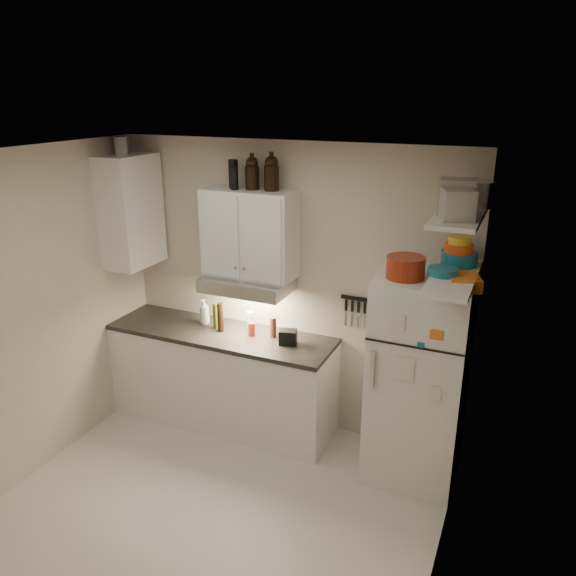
% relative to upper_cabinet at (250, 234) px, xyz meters
% --- Properties ---
extents(floor, '(3.20, 3.00, 0.02)m').
position_rel_upper_cabinet_xyz_m(floor, '(0.30, -1.33, -1.84)').
color(floor, silver).
rests_on(floor, ground).
extents(ceiling, '(3.20, 3.00, 0.02)m').
position_rel_upper_cabinet_xyz_m(ceiling, '(0.30, -1.33, 0.78)').
color(ceiling, white).
rests_on(ceiling, ground).
extents(back_wall, '(3.20, 0.02, 2.60)m').
position_rel_upper_cabinet_xyz_m(back_wall, '(0.30, 0.18, -0.53)').
color(back_wall, beige).
rests_on(back_wall, ground).
extents(left_wall, '(0.02, 3.00, 2.60)m').
position_rel_upper_cabinet_xyz_m(left_wall, '(-1.31, -1.33, -0.53)').
color(left_wall, beige).
rests_on(left_wall, ground).
extents(right_wall, '(0.02, 3.00, 2.60)m').
position_rel_upper_cabinet_xyz_m(right_wall, '(1.91, -1.33, -0.53)').
color(right_wall, beige).
rests_on(right_wall, ground).
extents(base_cabinet, '(2.10, 0.60, 0.88)m').
position_rel_upper_cabinet_xyz_m(base_cabinet, '(-0.25, -0.14, -1.39)').
color(base_cabinet, white).
rests_on(base_cabinet, floor).
extents(countertop, '(2.10, 0.62, 0.04)m').
position_rel_upper_cabinet_xyz_m(countertop, '(-0.25, -0.14, -0.93)').
color(countertop, '#282622').
rests_on(countertop, base_cabinet).
extents(upper_cabinet, '(0.80, 0.33, 0.75)m').
position_rel_upper_cabinet_xyz_m(upper_cabinet, '(0.00, 0.00, 0.00)').
color(upper_cabinet, white).
rests_on(upper_cabinet, back_wall).
extents(side_cabinet, '(0.33, 0.55, 1.00)m').
position_rel_upper_cabinet_xyz_m(side_cabinet, '(-1.14, -0.14, 0.12)').
color(side_cabinet, white).
rests_on(side_cabinet, left_wall).
extents(range_hood, '(0.76, 0.46, 0.12)m').
position_rel_upper_cabinet_xyz_m(range_hood, '(0.00, -0.06, -0.44)').
color(range_hood, silver).
rests_on(range_hood, back_wall).
extents(fridge, '(0.70, 0.68, 1.70)m').
position_rel_upper_cabinet_xyz_m(fridge, '(1.55, -0.18, -0.98)').
color(fridge, white).
rests_on(fridge, floor).
extents(shelf_hi, '(0.30, 0.95, 0.03)m').
position_rel_upper_cabinet_xyz_m(shelf_hi, '(1.75, -0.31, 0.38)').
color(shelf_hi, white).
rests_on(shelf_hi, right_wall).
extents(shelf_lo, '(0.30, 0.95, 0.03)m').
position_rel_upper_cabinet_xyz_m(shelf_lo, '(1.75, -0.31, -0.07)').
color(shelf_lo, white).
rests_on(shelf_lo, right_wall).
extents(knife_strip, '(0.42, 0.02, 0.03)m').
position_rel_upper_cabinet_xyz_m(knife_strip, '(1.00, 0.15, -0.51)').
color(knife_strip, black).
rests_on(knife_strip, back_wall).
extents(dutch_oven, '(0.33, 0.33, 0.16)m').
position_rel_upper_cabinet_xyz_m(dutch_oven, '(1.41, -0.28, -0.04)').
color(dutch_oven, maroon).
rests_on(dutch_oven, fridge).
extents(book_stack, '(0.27, 0.31, 0.09)m').
position_rel_upper_cabinet_xyz_m(book_stack, '(1.82, -0.33, -0.08)').
color(book_stack, orange).
rests_on(book_stack, fridge).
extents(spice_jar, '(0.07, 0.07, 0.10)m').
position_rel_upper_cabinet_xyz_m(spice_jar, '(1.65, -0.24, -0.08)').
color(spice_jar, silver).
rests_on(spice_jar, fridge).
extents(stock_pot, '(0.29, 0.29, 0.18)m').
position_rel_upper_cabinet_xyz_m(stock_pot, '(1.82, -0.04, 0.48)').
color(stock_pot, silver).
rests_on(stock_pot, shelf_hi).
extents(tin_a, '(0.25, 0.23, 0.23)m').
position_rel_upper_cabinet_xyz_m(tin_a, '(1.73, -0.38, 0.50)').
color(tin_a, '#AAAAAD').
rests_on(tin_a, shelf_hi).
extents(tin_b, '(0.24, 0.24, 0.19)m').
position_rel_upper_cabinet_xyz_m(tin_b, '(1.76, -0.56, 0.49)').
color(tin_b, '#AAAAAD').
rests_on(tin_b, shelf_hi).
extents(bowl_teal, '(0.26, 0.26, 0.10)m').
position_rel_upper_cabinet_xyz_m(bowl_teal, '(1.74, -0.06, 0.00)').
color(bowl_teal, '#16647E').
rests_on(bowl_teal, shelf_lo).
extents(bowl_orange, '(0.21, 0.21, 0.06)m').
position_rel_upper_cabinet_xyz_m(bowl_orange, '(1.74, -0.08, 0.09)').
color(bowl_orange, '#D54814').
rests_on(bowl_orange, bowl_teal).
extents(bowl_yellow, '(0.16, 0.16, 0.05)m').
position_rel_upper_cabinet_xyz_m(bowl_yellow, '(1.74, -0.08, 0.14)').
color(bowl_yellow, gold).
rests_on(bowl_yellow, bowl_orange).
extents(plates, '(0.27, 0.27, 0.05)m').
position_rel_upper_cabinet_xyz_m(plates, '(1.68, -0.34, -0.02)').
color(plates, '#16647E').
rests_on(plates, shelf_lo).
extents(growler_a, '(0.13, 0.13, 0.28)m').
position_rel_upper_cabinet_xyz_m(growler_a, '(0.02, 0.02, 0.51)').
color(growler_a, black).
rests_on(growler_a, upper_cabinet).
extents(growler_b, '(0.13, 0.13, 0.29)m').
position_rel_upper_cabinet_xyz_m(growler_b, '(0.20, 0.03, 0.52)').
color(growler_b, black).
rests_on(growler_b, upper_cabinet).
extents(thermos_a, '(0.07, 0.07, 0.19)m').
position_rel_upper_cabinet_xyz_m(thermos_a, '(-0.10, -0.05, 0.47)').
color(thermos_a, black).
rests_on(thermos_a, upper_cabinet).
extents(thermos_b, '(0.09, 0.09, 0.24)m').
position_rel_upper_cabinet_xyz_m(thermos_b, '(-0.15, 0.02, 0.49)').
color(thermos_b, black).
rests_on(thermos_b, upper_cabinet).
extents(side_jar, '(0.13, 0.13, 0.15)m').
position_rel_upper_cabinet_xyz_m(side_jar, '(-1.20, -0.11, 0.70)').
color(side_jar, silver).
rests_on(side_jar, side_cabinet).
extents(soap_bottle, '(0.11, 0.11, 0.27)m').
position_rel_upper_cabinet_xyz_m(soap_bottle, '(-0.48, -0.03, -0.77)').
color(soap_bottle, white).
rests_on(soap_bottle, countertop).
extents(pepper_mill, '(0.07, 0.07, 0.18)m').
position_rel_upper_cabinet_xyz_m(pepper_mill, '(0.23, -0.05, -0.81)').
color(pepper_mill, brown).
rests_on(pepper_mill, countertop).
extents(oil_bottle, '(0.05, 0.05, 0.24)m').
position_rel_upper_cabinet_xyz_m(oil_bottle, '(-0.33, -0.08, -0.78)').
color(oil_bottle, '#4D6519').
rests_on(oil_bottle, countertop).
extents(vinegar_bottle, '(0.06, 0.06, 0.27)m').
position_rel_upper_cabinet_xyz_m(vinegar_bottle, '(-0.25, -0.13, -0.77)').
color(vinegar_bottle, black).
rests_on(vinegar_bottle, countertop).
extents(clear_bottle, '(0.06, 0.06, 0.18)m').
position_rel_upper_cabinet_xyz_m(clear_bottle, '(-0.01, -0.00, -0.81)').
color(clear_bottle, silver).
rests_on(clear_bottle, countertop).
extents(red_jar, '(0.08, 0.08, 0.12)m').
position_rel_upper_cabinet_xyz_m(red_jar, '(0.05, -0.10, -0.84)').
color(red_jar, maroon).
rests_on(red_jar, countertop).
extents(caddy, '(0.17, 0.14, 0.13)m').
position_rel_upper_cabinet_xyz_m(caddy, '(0.41, -0.13, -0.84)').
color(caddy, black).
rests_on(caddy, countertop).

